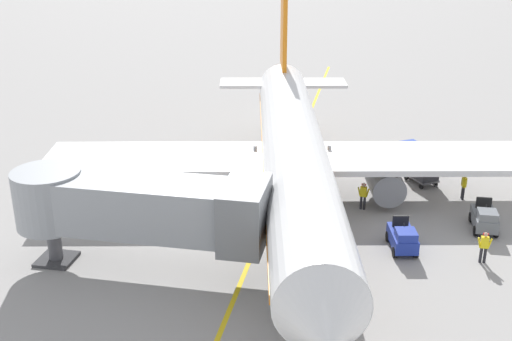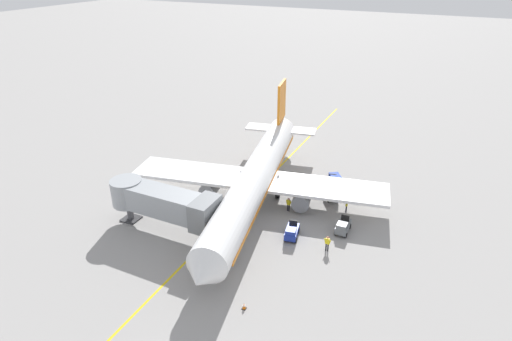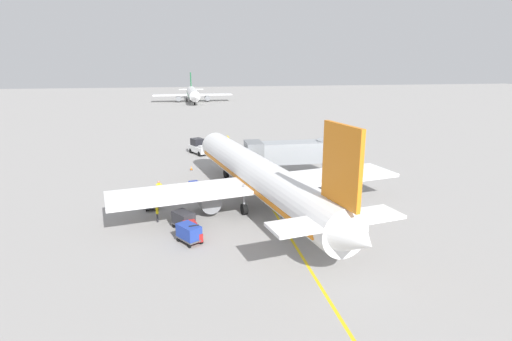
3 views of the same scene
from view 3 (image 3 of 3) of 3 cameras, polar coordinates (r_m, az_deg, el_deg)
name	(u,v)px [view 3 (image 3 of 3)]	position (r m, az deg, el deg)	size (l,w,h in m)	color
ground_plane	(267,199)	(44.94, 1.49, -4.02)	(400.00, 400.00, 0.00)	gray
gate_lead_in_line	(267,199)	(44.94, 1.49, -4.01)	(0.24, 80.00, 0.01)	gold
parked_airliner	(259,177)	(41.95, 0.47, -0.85)	(30.44, 37.13, 10.63)	white
jet_bridge	(294,152)	(52.03, 5.29, 2.53)	(12.50, 3.50, 4.98)	#93999E
pushback_tractor	(200,147)	(67.10, -7.79, 3.23)	(3.93, 4.92, 2.40)	silver
baggage_tug_lead	(192,232)	(35.29, -8.89, -8.45)	(1.76, 2.70, 1.62)	#B21E1E
baggage_tug_trailing	(195,189)	(46.59, -8.44, -2.56)	(1.71, 2.69, 1.62)	#1E339E
baggage_tug_spare	(152,201)	(43.66, -14.22, -4.08)	(1.35, 2.53, 1.62)	slate
baggage_cart_front	(184,219)	(37.57, -10.03, -6.62)	(2.29, 2.80, 1.58)	#4C4C51
baggage_cart_second_in_train	(189,232)	(34.71, -9.29, -8.45)	(2.29, 2.80, 1.58)	#4C4C51
ground_crew_wing_walker	(219,199)	(42.19, -5.20, -4.00)	(0.73, 0.30, 1.69)	#232328
ground_crew_loader	(157,212)	(39.64, -13.56, -5.64)	(0.29, 0.73, 1.69)	#232328
ground_crew_marshaller	(159,187)	(47.15, -13.30, -2.29)	(0.72, 0.25, 1.69)	#232328
safety_cone_nose_left	(191,168)	(57.39, -8.96, 0.34)	(0.36, 0.36, 0.59)	black
distant_taxiing_airliner	(193,93)	(153.87, -8.77, 10.53)	(28.59, 35.39, 10.10)	white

